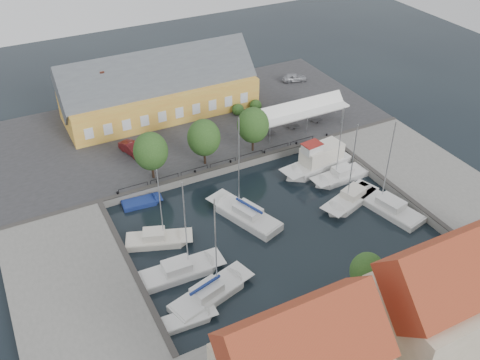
# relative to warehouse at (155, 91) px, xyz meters

# --- Properties ---
(ground) EXTENTS (140.00, 140.00, 0.00)m
(ground) POSITION_rel_warehouse_xyz_m (2.60, -28.36, -4.43)
(ground) COLOR black
(ground) RESTS_ON ground
(north_quay) EXTENTS (56.00, 26.00, 1.00)m
(north_quay) POSITION_rel_warehouse_xyz_m (2.60, -5.36, -3.93)
(north_quay) COLOR #2D2D30
(north_quay) RESTS_ON ground
(west_quay) EXTENTS (12.00, 24.00, 1.00)m
(west_quay) POSITION_rel_warehouse_xyz_m (-19.40, -30.36, -3.93)
(west_quay) COLOR slate
(west_quay) RESTS_ON ground
(east_quay) EXTENTS (12.00, 24.00, 1.00)m
(east_quay) POSITION_rel_warehouse_xyz_m (24.60, -30.36, -3.93)
(east_quay) COLOR slate
(east_quay) RESTS_ON ground
(south_bank) EXTENTS (56.00, 14.00, 1.00)m
(south_bank) POSITION_rel_warehouse_xyz_m (2.60, -49.36, -3.93)
(south_bank) COLOR slate
(south_bank) RESTS_ON ground
(quay_edge_fittings) EXTENTS (56.00, 24.72, 0.40)m
(quay_edge_fittings) POSITION_rel_warehouse_xyz_m (2.62, -23.61, -3.37)
(quay_edge_fittings) COLOR #383533
(quay_edge_fittings) RESTS_ON north_quay
(warehouse) EXTENTS (28.56, 14.00, 9.55)m
(warehouse) POSITION_rel_warehouse_xyz_m (0.00, 0.00, 0.00)
(warehouse) COLOR gold
(warehouse) RESTS_ON north_quay
(tent_canopy) EXTENTS (14.00, 4.00, 2.83)m
(tent_canopy) POSITION_rel_warehouse_xyz_m (16.60, -13.86, -0.74)
(tent_canopy) COLOR white
(tent_canopy) RESTS_ON north_quay
(quay_trees) EXTENTS (18.20, 4.20, 6.30)m
(quay_trees) POSITION_rel_warehouse_xyz_m (0.60, -16.36, 0.45)
(quay_trees) COLOR black
(quay_trees) RESTS_ON north_quay
(car_silver) EXTENTS (4.41, 2.75, 1.40)m
(car_silver) POSITION_rel_warehouse_xyz_m (24.24, -0.19, -2.73)
(car_silver) COLOR #A6A7AE
(car_silver) RESTS_ON north_quay
(car_red) EXTENTS (2.89, 4.77, 1.48)m
(car_red) POSITION_rel_warehouse_xyz_m (-6.92, -9.74, -2.69)
(car_red) COLOR #5D1517
(car_red) RESTS_ON north_quay
(center_sailboat) EXTENTS (5.92, 10.04, 13.29)m
(center_sailboat) POSITION_rel_warehouse_xyz_m (0.59, -27.57, -4.06)
(center_sailboat) COLOR silver
(center_sailboat) RESTS_ON ground
(trawler) EXTENTS (10.41, 4.27, 5.00)m
(trawler) POSITION_rel_warehouse_xyz_m (13.87, -22.69, -3.41)
(trawler) COLOR silver
(trawler) RESTS_ON ground
(east_boat_a) EXTENTS (7.78, 2.87, 10.93)m
(east_boat_a) POSITION_rel_warehouse_xyz_m (15.01, -26.04, -4.17)
(east_boat_a) COLOR silver
(east_boat_a) RESTS_ON ground
(east_boat_b) EXTENTS (8.75, 5.22, 11.47)m
(east_boat_b) POSITION_rel_warehouse_xyz_m (13.32, -30.52, -4.17)
(east_boat_b) COLOR silver
(east_boat_b) RESTS_ON ground
(east_boat_c) EXTENTS (4.92, 9.78, 11.93)m
(east_boat_c) POSITION_rel_warehouse_xyz_m (16.17, -33.72, -4.17)
(east_boat_c) COLOR silver
(east_boat_c) RESTS_ON ground
(west_boat_b) EXTENTS (7.58, 4.83, 10.07)m
(west_boat_b) POSITION_rel_warehouse_xyz_m (-9.81, -26.91, -4.17)
(west_boat_b) COLOR silver
(west_boat_b) RESTS_ON ground
(west_boat_c) EXTENTS (8.79, 3.07, 11.66)m
(west_boat_c) POSITION_rel_warehouse_xyz_m (-9.35, -32.44, -4.17)
(west_boat_c) COLOR silver
(west_boat_c) RESTS_ON ground
(west_boat_d) EXTENTS (9.30, 5.01, 11.98)m
(west_boat_d) POSITION_rel_warehouse_xyz_m (-7.99, -36.62, -4.16)
(west_boat_d) COLOR silver
(west_boat_d) RESTS_ON ground
(launch_sw) EXTENTS (5.22, 2.17, 0.98)m
(launch_sw) POSITION_rel_warehouse_xyz_m (-10.96, -38.39, -4.34)
(launch_sw) COLOR silver
(launch_sw) RESTS_ON ground
(launch_nw) EXTENTS (4.92, 2.27, 0.88)m
(launch_nw) POSITION_rel_warehouse_xyz_m (-9.15, -19.50, -4.34)
(launch_nw) COLOR navy
(launch_nw) RESTS_ON ground
(townhouses) EXTENTS (36.30, 8.50, 12.00)m
(townhouses) POSITION_rel_warehouse_xyz_m (4.52, -51.60, 1.40)
(townhouses) COLOR beige
(townhouses) RESTS_ON south_bank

